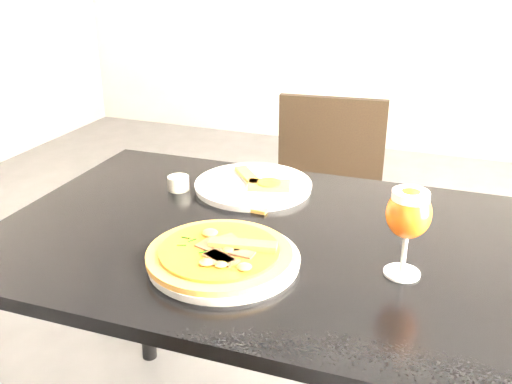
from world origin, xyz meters
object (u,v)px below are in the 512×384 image
at_px(dining_table, 264,268).
at_px(pizza, 220,253).
at_px(chair_far, 324,212).
at_px(beer_glass, 409,214).

distance_m(dining_table, pizza, 0.20).
bearing_deg(chair_far, pizza, -96.07).
relative_size(dining_table, chair_far, 1.41).
bearing_deg(pizza, chair_far, 90.17).
relative_size(chair_far, beer_glass, 4.81).
height_order(dining_table, beer_glass, beer_glass).
height_order(dining_table, pizza, pizza).
bearing_deg(pizza, beer_glass, 14.56).
bearing_deg(dining_table, pizza, -104.17).
bearing_deg(pizza, dining_table, 77.07).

